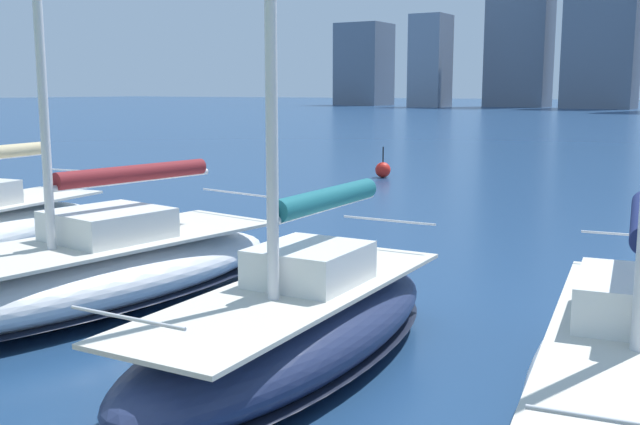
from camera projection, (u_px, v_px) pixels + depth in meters
sailboat_navy at (634, 373)px, 8.75m from camera, size 3.55×8.40×11.55m
sailboat_teal at (296, 323)px, 10.62m from camera, size 2.64×7.29×9.99m
sailboat_maroon at (88, 270)px, 13.68m from camera, size 4.12×9.09×12.71m
channel_buoy at (383, 170)px, 33.99m from camera, size 0.70×0.70×1.40m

